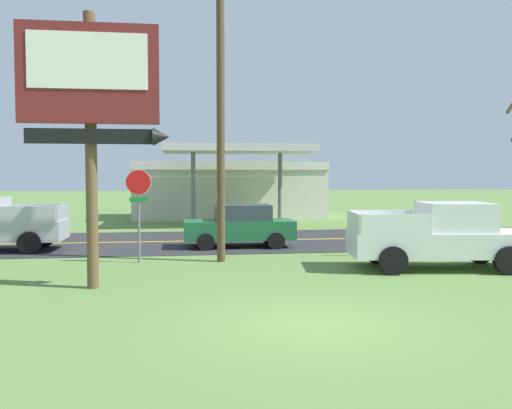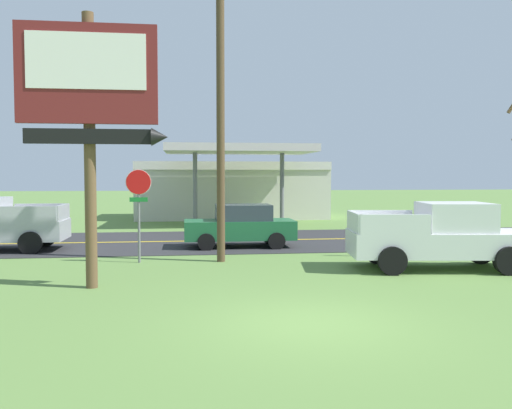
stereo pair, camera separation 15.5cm
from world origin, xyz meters
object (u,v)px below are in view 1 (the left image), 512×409
Objects in this scene: pickup_white_parked_on_lawn at (441,236)px; motel_sign at (92,99)px; stop_sign at (139,199)px; car_green_mid_lane at (240,226)px; gas_station at (229,188)px; utility_pole at (221,98)px.

motel_sign is at bearing -170.55° from pickup_white_parked_on_lawn.
motel_sign is 2.26× the size of stop_sign.
pickup_white_parked_on_lawn is 7.81m from car_green_mid_lane.
motel_sign is 10.47m from pickup_white_parked_on_lawn.
gas_station is at bearing 76.47° from stop_sign.
stop_sign is at bearing -136.67° from car_green_mid_lane.
utility_pole reaches higher than stop_sign.
utility_pole reaches higher than gas_station.
stop_sign is 5.01m from car_green_mid_lane.
stop_sign is at bearing -103.53° from gas_station.
utility_pole is 18.53m from gas_station.
pickup_white_parked_on_lawn is at bearing -46.38° from car_green_mid_lane.
car_green_mid_lane is (4.30, 7.27, -3.75)m from motel_sign.
pickup_white_parked_on_lawn is (9.69, 1.61, -3.62)m from motel_sign.
pickup_white_parked_on_lawn is (6.34, -2.24, -4.23)m from utility_pole.
stop_sign is 0.70× the size of car_green_mid_lane.
pickup_white_parked_on_lawn is (8.93, -2.32, -1.06)m from stop_sign.
utility_pole reaches higher than car_green_mid_lane.
gas_station is (4.35, 18.08, -0.08)m from stop_sign.
gas_station reaches higher than stop_sign.
gas_station is 20.92m from pickup_white_parked_on_lawn.
car_green_mid_lane is (-5.39, 5.65, -0.13)m from pickup_white_parked_on_lawn.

